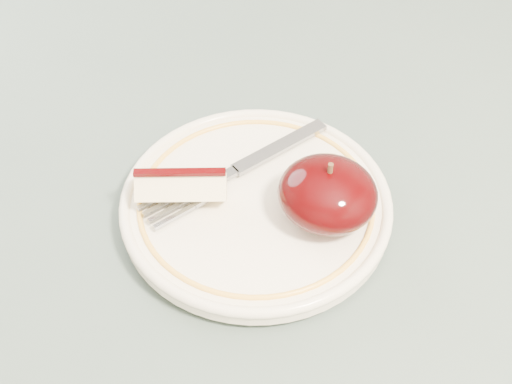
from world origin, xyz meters
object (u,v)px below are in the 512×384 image
at_px(plate, 256,204).
at_px(apple_half, 328,194).
at_px(table, 181,226).
at_px(fork, 234,171).

relative_size(plate, apple_half, 2.83).
relative_size(table, plate, 4.23).
relative_size(apple_half, fork, 0.46).
distance_m(table, fork, 0.13).
height_order(table, plate, plate).
height_order(table, fork, fork).
bearing_deg(fork, table, 110.54).
bearing_deg(plate, table, 164.36).
xyz_separation_m(plate, fork, (-0.03, 0.02, 0.01)).
xyz_separation_m(plate, apple_half, (0.05, 0.01, 0.03)).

